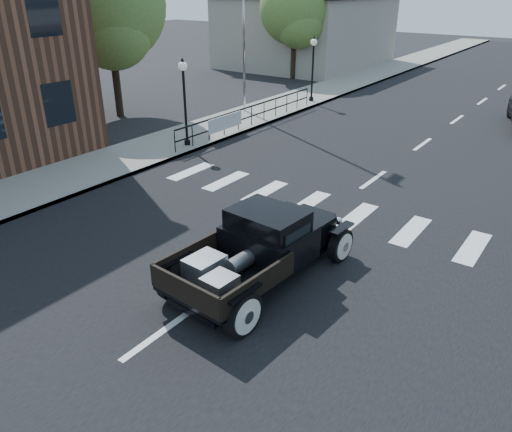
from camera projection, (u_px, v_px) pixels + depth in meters
The scene contains 12 objects.
ground at pixel (252, 267), 11.80m from camera, with size 120.00×120.00×0.00m, color black.
road at pixel (444, 129), 22.83m from camera, with size 14.00×80.00×0.02m, color black.
road_markings at pixel (405, 157), 19.15m from camera, with size 12.00×60.00×0.06m, color silver, non-canonical shape.
sidewalk_left at pixel (288, 103), 27.27m from camera, with size 3.00×80.00×0.15m, color gray.
low_building_left at pixel (307, 32), 39.21m from camera, with size 10.00×12.00×5.00m, color #A79C8C.
railing at pixel (252, 114), 22.72m from camera, with size 0.08×10.00×1.00m, color black, non-canonical shape.
banner at pixel (226, 128), 21.29m from camera, with size 0.04×2.20×0.60m, color silver, non-canonical shape.
lamp_post_b at pixel (185, 103), 19.42m from camera, with size 0.36×0.36×3.38m, color black, non-canonical shape.
lamp_post_c at pixel (313, 69), 26.78m from camera, with size 0.36×0.36×3.38m, color black, non-canonical shape.
big_tree_near at pixel (111, 33), 23.38m from camera, with size 5.32×5.32×7.81m, color #526F2F, non-canonical shape.
big_tree_far at pixel (294, 26), 33.09m from camera, with size 4.66×4.66×6.84m, color #526F2F, non-canonical shape.
hotrod_pickup at pixel (261, 247), 10.93m from camera, with size 2.29×4.91×1.70m, color black, non-canonical shape.
Camera 1 is at (5.97, -8.20, 6.15)m, focal length 35.00 mm.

